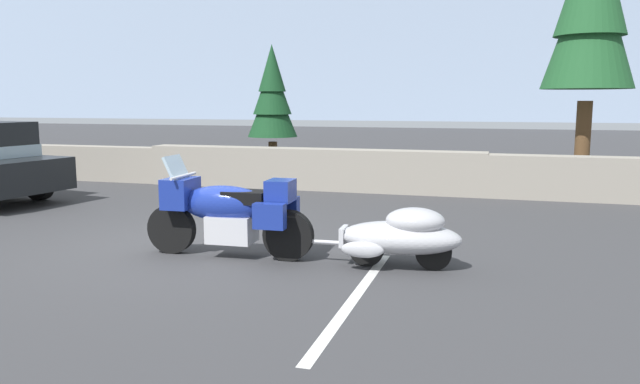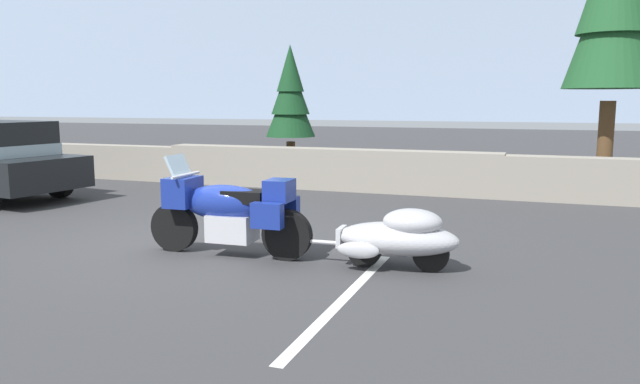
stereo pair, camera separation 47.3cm
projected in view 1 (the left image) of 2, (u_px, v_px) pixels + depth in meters
ground_plane at (186, 247)px, 8.60m from camera, size 80.00×80.00×0.00m
stone_guard_wall at (330, 170)px, 14.07m from camera, size 24.00×0.60×0.95m
distant_ridgeline at (474, 64)px, 98.56m from camera, size 240.00×80.00×16.00m
touring_motorcycle at (228, 210)px, 8.00m from camera, size 2.31×0.79×1.33m
car_shaped_trailer at (401, 235)px, 7.48m from camera, size 2.21×0.80×0.76m
pine_tree_secondary at (272, 96)px, 15.57m from camera, size 1.28×1.28×3.48m
parking_stripe_marker at (355, 297)px, 6.40m from camera, size 0.12×3.60×0.01m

